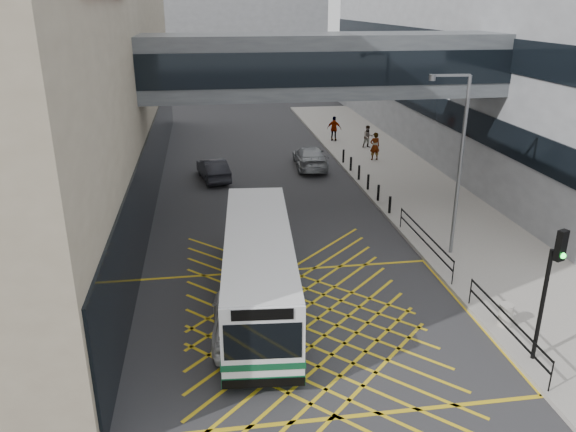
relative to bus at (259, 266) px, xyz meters
name	(u,v)px	position (x,y,z in m)	size (l,w,h in m)	color
ground	(305,328)	(1.39, -1.88, -1.55)	(120.00, 120.00, 0.00)	#333335
building_right	(570,9)	(25.37, 22.12, 8.45)	(24.09, 44.00, 20.00)	gray
building_far	(207,15)	(-0.61, 58.12, 7.45)	(28.00, 16.00, 18.00)	gray
skybridge	(323,65)	(4.39, 10.12, 5.95)	(20.00, 4.10, 3.00)	#4F5459
pavement	(407,183)	(10.39, 13.12, -1.47)	(6.00, 54.00, 0.16)	#A19C93
box_junction	(305,328)	(1.39, -1.88, -1.55)	(12.00, 9.00, 0.01)	gold
bus	(259,266)	(0.00, 0.00, 0.00)	(3.19, 10.47, 2.89)	white
car_white	(237,316)	(-0.92, -1.97, -0.83)	(1.86, 4.54, 1.45)	silver
car_dark	(213,169)	(-1.26, 15.96, -0.87)	(1.69, 4.32, 1.35)	black
car_silver	(310,157)	(5.25, 17.75, -0.79)	(2.07, 4.89, 1.52)	#919599
traffic_light	(551,278)	(8.01, -4.96, 1.43)	(0.35, 0.52, 4.34)	black
street_lamp	(457,156)	(8.57, 3.00, 2.97)	(1.74, 0.34, 7.65)	slate
litter_bin	(506,315)	(8.05, -2.96, -0.99)	(0.46, 0.46, 0.80)	#ADA89E
kerb_railings	(456,270)	(7.54, -0.11, -0.67)	(0.05, 12.54, 1.00)	black
bollards	(363,177)	(7.64, 13.12, -0.94)	(0.14, 10.14, 0.90)	black
pedestrian_a	(375,146)	(9.93, 18.47, -0.43)	(0.76, 0.55, 1.92)	gray
pedestrian_b	(368,137)	(10.46, 21.95, -0.56)	(0.81, 0.47, 1.66)	gray
pedestrian_c	(334,129)	(8.46, 24.55, -0.43)	(1.13, 0.54, 1.92)	gray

